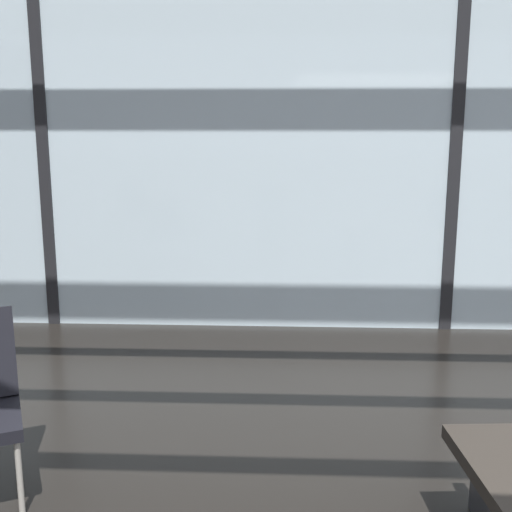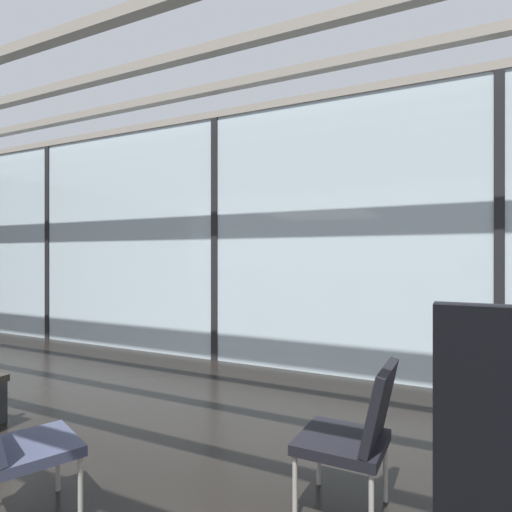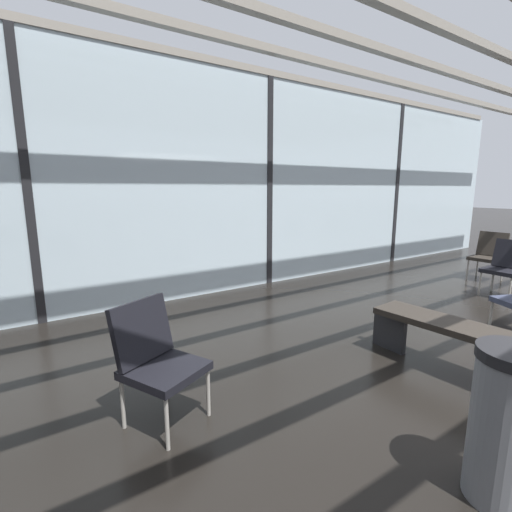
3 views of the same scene
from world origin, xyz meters
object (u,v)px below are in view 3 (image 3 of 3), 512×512
Objects in this scene: trash_bin at (508,426)px; lounge_chair_3 at (156,355)px; lounge_chair_0 at (506,265)px; waiting_bench at (459,336)px; lounge_chair_4 at (489,253)px; parked_airplane at (134,179)px.

lounge_chair_3 is at bearing 127.27° from trash_bin.
waiting_bench is (-3.08, -0.88, -0.13)m from lounge_chair_0.
waiting_bench is at bearing -73.46° from lounge_chair_0.
lounge_chair_3 is 6.44m from lounge_chair_4.
lounge_chair_4 is 1.01× the size of trash_bin.
waiting_bench is at bearing 36.22° from trash_bin.
trash_bin is at bearing -77.97° from lounge_chair_3.
parked_airplane is 15.20× the size of lounge_chair_3.
trash_bin reaches higher than waiting_bench.
parked_airplane is at bearing 49.81° from lounge_chair_3.
trash_bin is at bearing -69.22° from lounge_chair_4.
lounge_chair_3 is (-1.94, -7.26, -1.40)m from parked_airplane.
waiting_bench is 1.97× the size of trash_bin.
parked_airplane is 8.11m from lounge_chair_4.
parked_airplane is 8.29m from waiting_bench.
lounge_chair_0 is 1.00× the size of lounge_chair_3.
lounge_chair_4 is at bearing -19.51° from lounge_chair_3.
lounge_chair_3 is 2.15m from trash_bin.
waiting_bench is at bearing -44.81° from lounge_chair_3.
lounge_chair_3 is at bearing -89.31° from lounge_chair_0.
lounge_chair_3 reaches higher than trash_bin.
parked_airplane is at bearing 85.96° from trash_bin.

